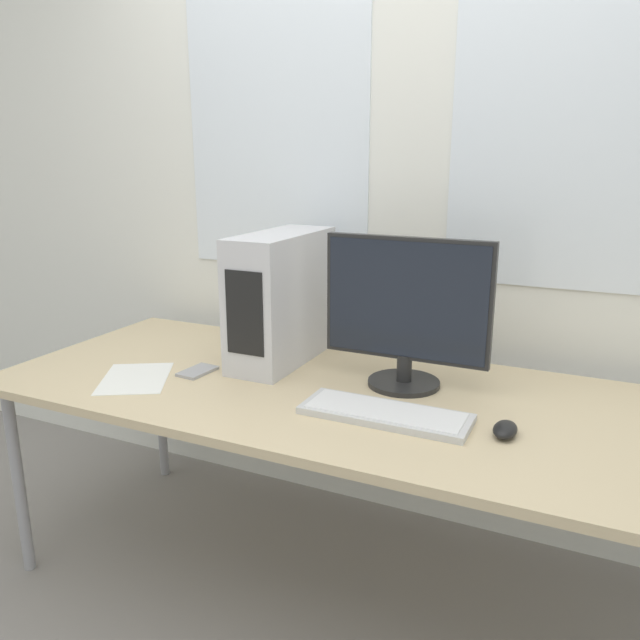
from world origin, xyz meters
TOP-DOWN VIEW (x-y plane):
  - wall_back at (0.00, 1.05)m, footprint 8.00×0.07m
  - desk at (0.00, 0.46)m, footprint 2.31×0.92m
  - pc_tower at (-0.33, 0.65)m, footprint 0.19×0.50m
  - monitor_main at (0.14, 0.58)m, footprint 0.53×0.23m
  - keyboard at (0.17, 0.32)m, footprint 0.48×0.17m
  - mouse at (0.50, 0.34)m, footprint 0.06×0.11m
  - cell_phone at (-0.53, 0.40)m, footprint 0.09×0.14m
  - paper_sheet_left at (-0.68, 0.27)m, footprint 0.33×0.36m

SIDE VIEW (x-z plane):
  - desk at x=0.00m, z-range 0.32..1.05m
  - paper_sheet_left at x=-0.68m, z-range 0.73..0.73m
  - cell_phone at x=-0.53m, z-range 0.73..0.74m
  - keyboard at x=0.17m, z-range 0.73..0.75m
  - mouse at x=0.50m, z-range 0.73..0.76m
  - pc_tower at x=-0.33m, z-range 0.73..1.19m
  - monitor_main at x=0.14m, z-range 0.74..1.21m
  - wall_back at x=0.00m, z-range 0.00..2.70m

